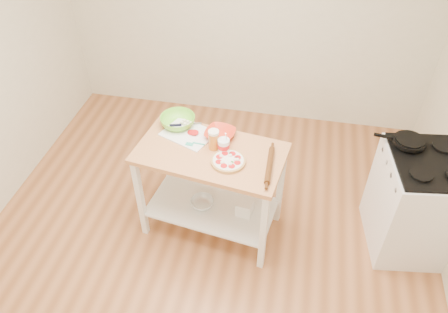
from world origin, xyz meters
TOP-DOWN VIEW (x-y plane):
  - room_shell at (0.00, 0.00)m, footprint 4.04×4.54m
  - prep_island at (0.01, 0.41)m, footprint 1.25×0.80m
  - gas_stove at (1.69, 0.59)m, footprint 0.69×0.77m
  - skillet at (1.53, 0.76)m, footprint 0.39×0.25m
  - pizza at (0.17, 0.31)m, footprint 0.27×0.27m
  - cutting_board at (-0.22, 0.59)m, footprint 0.48×0.43m
  - spatula at (-0.13, 0.46)m, footprint 0.15×0.05m
  - knife at (-0.30, 0.68)m, footprint 0.26×0.11m
  - orange_bowl at (0.05, 0.61)m, footprint 0.29×0.29m
  - green_bowl at (-0.33, 0.69)m, footprint 0.36×0.36m
  - beer_pint at (0.03, 0.46)m, footprint 0.09×0.09m
  - yogurt_tub at (0.11, 0.44)m, footprint 0.09×0.09m
  - rolling_pin at (0.49, 0.32)m, footprint 0.05×0.39m
  - shelf_glass_bowl at (-0.07, 0.41)m, footprint 0.21×0.21m
  - shelf_bin at (0.31, 0.39)m, footprint 0.15×0.15m

SIDE VIEW (x-z plane):
  - shelf_glass_bowl at x=-0.07m, z-range 0.26..0.32m
  - shelf_bin at x=0.31m, z-range 0.26..0.39m
  - gas_stove at x=1.69m, z-range -0.08..1.03m
  - prep_island at x=0.01m, z-range 0.20..1.10m
  - cutting_board at x=-0.22m, z-range 0.89..0.93m
  - spatula at x=-0.13m, z-range 0.91..0.92m
  - pizza at x=0.17m, z-range 0.89..0.94m
  - knife at x=-0.30m, z-range 0.91..0.92m
  - rolling_pin at x=0.49m, z-range 0.90..0.94m
  - orange_bowl at x=0.05m, z-range 0.90..0.96m
  - green_bowl at x=-0.33m, z-range 0.90..0.99m
  - yogurt_tub at x=0.11m, z-range 0.86..1.06m
  - skillet at x=1.53m, z-range 0.96..0.99m
  - beer_pint at x=0.03m, z-range 0.90..1.07m
  - room_shell at x=0.00m, z-range -0.02..2.72m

